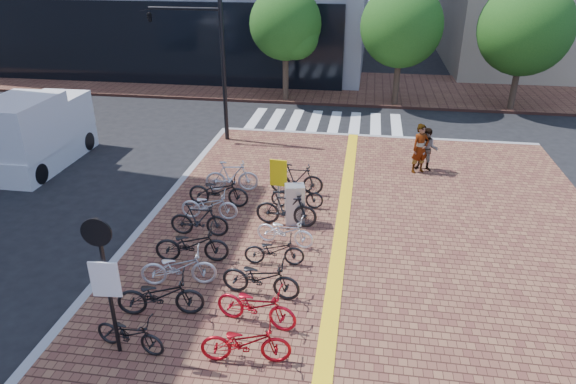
% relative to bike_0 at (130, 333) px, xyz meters
% --- Properties ---
extents(ground, '(120.00, 120.00, 0.00)m').
position_rel_bike_0_xyz_m(ground, '(2.06, 2.54, -0.57)').
color(ground, black).
rests_on(ground, ground).
extents(kerb_north, '(14.00, 0.25, 0.15)m').
position_rel_bike_0_xyz_m(kerb_north, '(5.06, 14.54, -0.50)').
color(kerb_north, gray).
rests_on(kerb_north, ground).
extents(far_sidewalk, '(70.00, 8.00, 0.15)m').
position_rel_bike_0_xyz_m(far_sidewalk, '(2.06, 23.54, -0.50)').
color(far_sidewalk, brown).
rests_on(far_sidewalk, ground).
extents(crosswalk, '(7.50, 4.00, 0.01)m').
position_rel_bike_0_xyz_m(crosswalk, '(2.56, 16.54, -0.57)').
color(crosswalk, silver).
rests_on(crosswalk, ground).
extents(street_trees, '(16.20, 4.60, 6.35)m').
position_rel_bike_0_xyz_m(street_trees, '(7.11, 19.99, 3.53)').
color(street_trees, '#38281E').
rests_on(street_trees, far_sidewalk).
extents(bike_0, '(1.69, 0.84, 0.85)m').
position_rel_bike_0_xyz_m(bike_0, '(0.00, 0.00, 0.00)').
color(bike_0, black).
rests_on(bike_0, sidewalk).
extents(bike_1, '(2.08, 1.04, 1.04)m').
position_rel_bike_0_xyz_m(bike_1, '(0.21, 1.21, 0.10)').
color(bike_1, black).
rests_on(bike_1, sidewalk).
extents(bike_2, '(1.98, 1.03, 0.99)m').
position_rel_bike_0_xyz_m(bike_2, '(0.21, 2.39, 0.07)').
color(bike_2, silver).
rests_on(bike_2, sidewalk).
extents(bike_3, '(2.06, 0.97, 1.04)m').
position_rel_bike_0_xyz_m(bike_3, '(0.20, 3.46, 0.10)').
color(bike_3, black).
rests_on(bike_3, sidewalk).
extents(bike_4, '(1.75, 0.56, 1.04)m').
position_rel_bike_0_xyz_m(bike_4, '(-0.03, 4.80, 0.10)').
color(bike_4, black).
rests_on(bike_4, sidewalk).
extents(bike_5, '(1.81, 0.72, 0.94)m').
position_rel_bike_0_xyz_m(bike_5, '(-0.05, 5.86, 0.04)').
color(bike_5, silver).
rests_on(bike_5, sidewalk).
extents(bike_6, '(2.00, 0.70, 1.05)m').
position_rel_bike_0_xyz_m(bike_6, '(-0.02, 6.78, 0.10)').
color(bike_6, black).
rests_on(bike_6, sidewalk).
extents(bike_7, '(1.89, 0.80, 1.10)m').
position_rel_bike_0_xyz_m(bike_7, '(0.14, 7.93, 0.13)').
color(bike_7, silver).
rests_on(bike_7, sidewalk).
extents(bike_8, '(1.91, 0.87, 0.97)m').
position_rel_bike_0_xyz_m(bike_8, '(2.47, 0.05, 0.06)').
color(bike_8, '#A90C15').
rests_on(bike_8, sidewalk).
extents(bike_9, '(2.00, 1.02, 1.00)m').
position_rel_bike_0_xyz_m(bike_9, '(2.44, 1.21, 0.08)').
color(bike_9, '#B70D1D').
rests_on(bike_9, sidewalk).
extents(bike_10, '(2.01, 0.88, 1.03)m').
position_rel_bike_0_xyz_m(bike_10, '(2.32, 2.25, 0.09)').
color(bike_10, black).
rests_on(bike_10, sidewalk).
extents(bike_11, '(1.65, 0.69, 0.84)m').
position_rel_bike_0_xyz_m(bike_11, '(2.40, 3.65, -0.00)').
color(bike_11, black).
rests_on(bike_11, sidewalk).
extents(bike_12, '(1.78, 0.90, 0.89)m').
position_rel_bike_0_xyz_m(bike_12, '(2.52, 4.67, 0.02)').
color(bike_12, white).
rests_on(bike_12, sidewalk).
extents(bike_13, '(1.90, 0.63, 1.13)m').
position_rel_bike_0_xyz_m(bike_13, '(2.38, 5.79, 0.14)').
color(bike_13, black).
rests_on(bike_13, sidewalk).
extents(bike_14, '(1.72, 0.65, 0.89)m').
position_rel_bike_0_xyz_m(bike_14, '(2.54, 7.03, 0.02)').
color(bike_14, black).
rests_on(bike_14, sidewalk).
extents(bike_15, '(1.83, 0.54, 1.09)m').
position_rel_bike_0_xyz_m(bike_15, '(2.38, 8.04, 0.12)').
color(bike_15, black).
rests_on(bike_15, sidewalk).
extents(pedestrian_a, '(0.81, 0.72, 1.87)m').
position_rel_bike_0_xyz_m(pedestrian_a, '(6.64, 10.64, 0.51)').
color(pedestrian_a, gray).
rests_on(pedestrian_a, sidewalk).
extents(pedestrian_b, '(0.90, 0.75, 1.65)m').
position_rel_bike_0_xyz_m(pedestrian_b, '(6.92, 10.85, 0.40)').
color(pedestrian_b, '#4B4D5F').
rests_on(pedestrian_b, sidewalk).
extents(utility_box, '(0.66, 0.55, 1.26)m').
position_rel_bike_0_xyz_m(utility_box, '(2.61, 5.99, 0.21)').
color(utility_box, silver).
rests_on(utility_box, sidewalk).
extents(yellow_sign, '(0.53, 0.14, 1.94)m').
position_rel_bike_0_xyz_m(yellow_sign, '(2.06, 6.26, 0.92)').
color(yellow_sign, '#B7B7BC').
rests_on(yellow_sign, sidewalk).
extents(notice_sign, '(0.59, 0.16, 3.20)m').
position_rel_bike_0_xyz_m(notice_sign, '(-0.24, -0.12, 1.59)').
color(notice_sign, black).
rests_on(notice_sign, sidewalk).
extents(traffic_light_pole, '(3.23, 1.24, 6.01)m').
position_rel_bike_0_xyz_m(traffic_light_pole, '(-2.82, 13.08, 3.73)').
color(traffic_light_pole, black).
rests_on(traffic_light_pole, sidewalk).
extents(box_truck, '(2.21, 4.95, 2.85)m').
position_rel_bike_0_xyz_m(box_truck, '(-7.99, 9.40, 0.77)').
color(box_truck, silver).
rests_on(box_truck, ground).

